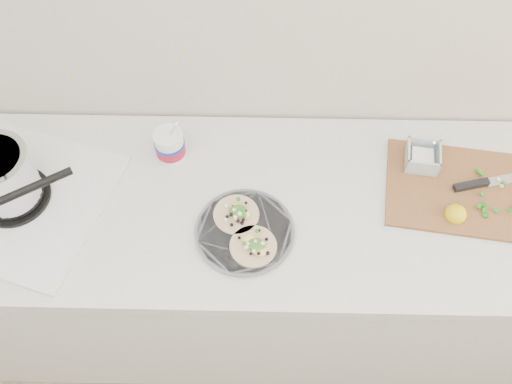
{
  "coord_description": "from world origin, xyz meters",
  "views": [
    {
      "loc": [
        0.24,
        0.53,
        2.31
      ],
      "look_at": [
        0.22,
        1.41,
        0.96
      ],
      "focal_mm": 40.0,
      "sensor_mm": 36.0,
      "label": 1
    }
  ],
  "objects_px": {
    "tub": "(170,144)",
    "cutboard": "(462,185)",
    "taco_plate": "(245,230)",
    "stove": "(7,184)"
  },
  "relations": [
    {
      "from": "stove",
      "to": "taco_plate",
      "type": "bearing_deg",
      "value": 8.9
    },
    {
      "from": "taco_plate",
      "to": "tub",
      "type": "relative_size",
      "value": 1.37
    },
    {
      "from": "tub",
      "to": "taco_plate",
      "type": "bearing_deg",
      "value": -48.94
    },
    {
      "from": "tub",
      "to": "stove",
      "type": "bearing_deg",
      "value": -159.23
    },
    {
      "from": "cutboard",
      "to": "stove",
      "type": "bearing_deg",
      "value": -169.03
    },
    {
      "from": "stove",
      "to": "tub",
      "type": "bearing_deg",
      "value": 37.84
    },
    {
      "from": "tub",
      "to": "cutboard",
      "type": "relative_size",
      "value": 0.42
    },
    {
      "from": "taco_plate",
      "to": "tub",
      "type": "bearing_deg",
      "value": 131.06
    },
    {
      "from": "stove",
      "to": "tub",
      "type": "xyz_separation_m",
      "value": [
        0.44,
        0.17,
        -0.02
      ]
    },
    {
      "from": "stove",
      "to": "taco_plate",
      "type": "relative_size",
      "value": 2.24
    }
  ]
}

